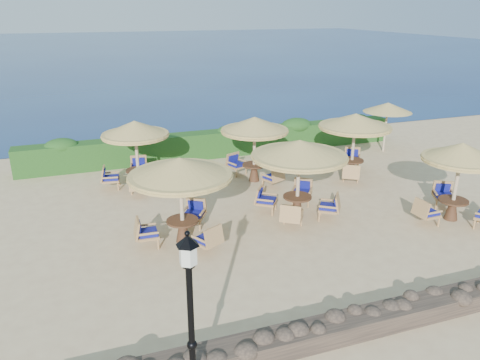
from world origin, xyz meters
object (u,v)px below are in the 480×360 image
cafe_set_3 (136,144)px  lamp_post (191,328)px  extra_parasol (388,107)px  cafe_set_0 (181,180)px  cafe_set_2 (459,168)px  cafe_set_1 (299,162)px  cafe_set_5 (355,128)px  cafe_set_4 (255,133)px

cafe_set_3 → lamp_post: bearing=-93.0°
extra_parasol → cafe_set_0: size_ratio=0.78×
cafe_set_3 → cafe_set_2: bearing=-34.9°
extra_parasol → cafe_set_1: (-7.34, -5.41, -0.26)m
extra_parasol → cafe_set_5: (-3.44, -2.57, -0.13)m
cafe_set_3 → cafe_set_5: size_ratio=0.97×
cafe_set_2 → cafe_set_3: same height
cafe_set_4 → cafe_set_5: bearing=-11.0°
extra_parasol → cafe_set_4: 7.71m
cafe_set_4 → cafe_set_5: (4.06, -0.79, 0.05)m
cafe_set_3 → cafe_set_5: same height
lamp_post → cafe_set_1: lamp_post is taller
lamp_post → cafe_set_2: lamp_post is taller
cafe_set_3 → cafe_set_4: same height
cafe_set_1 → cafe_set_5: 4.83m
cafe_set_2 → cafe_set_5: bearing=99.4°
extra_parasol → cafe_set_3: 12.06m
cafe_set_4 → cafe_set_1: bearing=-87.5°
cafe_set_0 → cafe_set_4: bearing=47.0°
extra_parasol → cafe_set_3: size_ratio=0.84×
cafe_set_2 → cafe_set_3: bearing=145.1°
extra_parasol → cafe_set_5: bearing=-143.3°
cafe_set_5 → cafe_set_4: bearing=169.0°
extra_parasol → cafe_set_1: cafe_set_1 is taller
cafe_set_4 → cafe_set_0: bearing=-133.0°
lamp_post → cafe_set_5: bearing=45.8°
extra_parasol → cafe_set_4: (-7.50, -1.78, -0.18)m
lamp_post → cafe_set_1: size_ratio=1.04×
extra_parasol → cafe_set_5: size_ratio=0.81×
extra_parasol → cafe_set_3: bearing=-175.8°
extra_parasol → cafe_set_3: cafe_set_3 is taller
extra_parasol → cafe_set_5: cafe_set_5 is taller
cafe_set_0 → cafe_set_5: bearing=23.1°
cafe_set_2 → cafe_set_4: same height
cafe_set_2 → cafe_set_5: size_ratio=0.94×
cafe_set_0 → cafe_set_3: same height
cafe_set_0 → extra_parasol: bearing=27.6°
cafe_set_0 → cafe_set_5: 8.66m
cafe_set_1 → cafe_set_2: (4.71, -2.01, -0.10)m
extra_parasol → cafe_set_1: 9.13m
cafe_set_1 → cafe_set_4: size_ratio=1.12×
cafe_set_5 → cafe_set_1: bearing=-143.9°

